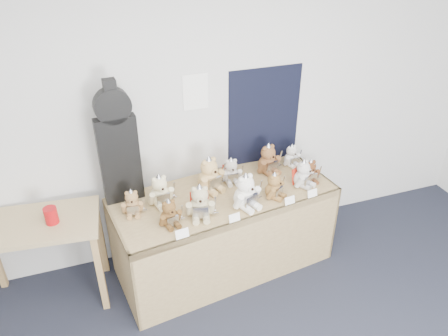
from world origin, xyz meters
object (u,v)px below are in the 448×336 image
object	(u,v)px
display_table	(228,215)
teddy_back_left	(160,191)
teddy_front_centre	(246,193)
teddy_back_centre_right	(231,172)
teddy_back_right	(268,160)
guitar_case	(118,145)
teddy_front_far_left	(170,214)
teddy_front_far_right	(303,175)
teddy_front_end	(310,172)
teddy_back_end	(292,156)
teddy_back_centre_left	(210,176)
red_cup	(51,215)
teddy_front_left	(200,203)
teddy_back_far_left	(132,203)
teddy_front_right	(274,187)
side_table	(38,235)

from	to	relation	value
display_table	teddy_back_left	xyz separation A→B (m)	(-0.53, 0.11, 0.28)
teddy_front_centre	teddy_back_left	size ratio (longest dim) A/B	1.13
teddy_back_centre_right	teddy_back_right	xyz separation A→B (m)	(0.36, 0.04, 0.02)
guitar_case	teddy_back_right	xyz separation A→B (m)	(1.26, -0.00, -0.37)
teddy_front_far_left	teddy_front_far_right	bearing A→B (deg)	-4.63
teddy_back_centre_right	teddy_front_end	bearing A→B (deg)	-14.98
teddy_back_centre_right	teddy_back_left	bearing A→B (deg)	-166.04
teddy_back_end	teddy_back_centre_left	bearing A→B (deg)	177.40
teddy_back_centre_left	teddy_front_far_left	bearing A→B (deg)	-162.59
red_cup	teddy_front_left	size ratio (longest dim) A/B	0.43
teddy_front_centre	teddy_front_left	bearing A→B (deg)	160.44
teddy_front_far_right	display_table	bearing A→B (deg)	148.30
teddy_back_left	teddy_back_right	distance (m)	1.01
teddy_back_centre_right	teddy_back_far_left	distance (m)	0.88
teddy_back_right	teddy_back_far_left	world-z (taller)	teddy_back_right
teddy_front_end	teddy_back_right	xyz separation A→B (m)	(-0.28, 0.26, 0.03)
teddy_front_end	teddy_back_centre_left	bearing A→B (deg)	168.14
guitar_case	teddy_front_centre	bearing A→B (deg)	-29.92
display_table	teddy_front_right	bearing A→B (deg)	-22.89
teddy_front_left	display_table	bearing A→B (deg)	40.36
teddy_front_centre	teddy_front_right	xyz separation A→B (m)	(0.27, 0.05, -0.03)
display_table	teddy_back_left	size ratio (longest dim) A/B	6.69
red_cup	teddy_back_right	bearing A→B (deg)	4.82
teddy_back_centre_left	display_table	bearing A→B (deg)	-83.59
teddy_back_centre_right	teddy_back_right	size ratio (longest dim) A/B	0.83
teddy_front_centre	side_table	bearing A→B (deg)	148.13
teddy_front_centre	teddy_back_centre_right	distance (m)	0.37
teddy_back_left	teddy_front_left	bearing A→B (deg)	-56.85
teddy_front_far_left	teddy_back_left	bearing A→B (deg)	79.53
teddy_front_right	teddy_front_end	distance (m)	0.41
display_table	teddy_front_far_left	bearing A→B (deg)	-169.02
teddy_front_far_left	teddy_back_left	size ratio (longest dim) A/B	0.84
teddy_back_centre_right	teddy_back_right	world-z (taller)	teddy_back_right
side_table	teddy_front_right	bearing A→B (deg)	-2.22
teddy_back_left	teddy_back_centre_right	distance (m)	0.65
teddy_front_left	teddy_back_far_left	size ratio (longest dim) A/B	1.31
display_table	teddy_back_centre_left	xyz separation A→B (m)	(-0.10, 0.18, 0.30)
display_table	red_cup	world-z (taller)	red_cup
teddy_back_left	teddy_front_far_right	bearing A→B (deg)	-16.69
teddy_front_centre	teddy_back_centre_right	world-z (taller)	teddy_front_centre
red_cup	teddy_front_centre	size ratio (longest dim) A/B	0.40
teddy_front_far_left	teddy_front_far_right	size ratio (longest dim) A/B	0.90
teddy_back_centre_left	teddy_front_centre	bearing A→B (deg)	-81.70
teddy_back_far_left	teddy_back_centre_right	bearing A→B (deg)	18.75
guitar_case	display_table	bearing A→B (deg)	-23.73
teddy_front_right	teddy_back_far_left	xyz separation A→B (m)	(-1.12, 0.15, -0.01)
side_table	teddy_front_end	xyz separation A→B (m)	(2.22, -0.15, 0.21)
side_table	teddy_back_right	xyz separation A→B (m)	(1.95, 0.10, 0.23)
red_cup	teddy_back_far_left	bearing A→B (deg)	-6.48
teddy_front_end	teddy_back_end	distance (m)	0.30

